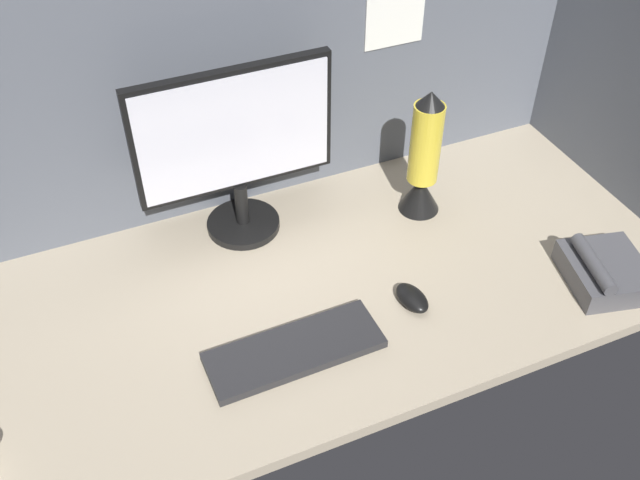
% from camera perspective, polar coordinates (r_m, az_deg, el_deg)
% --- Properties ---
extents(ground_plane, '(1.80, 0.80, 0.03)m').
position_cam_1_polar(ground_plane, '(1.69, -0.65, -3.63)').
color(ground_plane, tan).
extents(cubicle_wall_back, '(1.80, 0.06, 0.65)m').
position_cam_1_polar(cubicle_wall_back, '(1.76, -5.57, 12.39)').
color(cubicle_wall_back, '#565B66').
rests_on(cubicle_wall_back, ground_plane).
extents(monitor, '(0.47, 0.18, 0.43)m').
position_cam_1_polar(monitor, '(1.68, -6.65, 7.44)').
color(monitor, black).
rests_on(monitor, ground_plane).
extents(keyboard, '(0.37, 0.14, 0.02)m').
position_cam_1_polar(keyboard, '(1.53, -2.01, -8.62)').
color(keyboard, '#262628').
rests_on(keyboard, ground_plane).
extents(mouse, '(0.07, 0.10, 0.03)m').
position_cam_1_polar(mouse, '(1.63, 7.22, -4.53)').
color(mouse, black).
rests_on(mouse, ground_plane).
extents(lava_lamp, '(0.10, 0.10, 0.34)m').
position_cam_1_polar(lava_lamp, '(1.80, 8.11, 6.02)').
color(lava_lamp, black).
rests_on(lava_lamp, ground_plane).
extents(desk_phone, '(0.21, 0.22, 0.09)m').
position_cam_1_polar(desk_phone, '(1.78, 21.37, -2.29)').
color(desk_phone, '#4C4C51').
rests_on(desk_phone, ground_plane).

